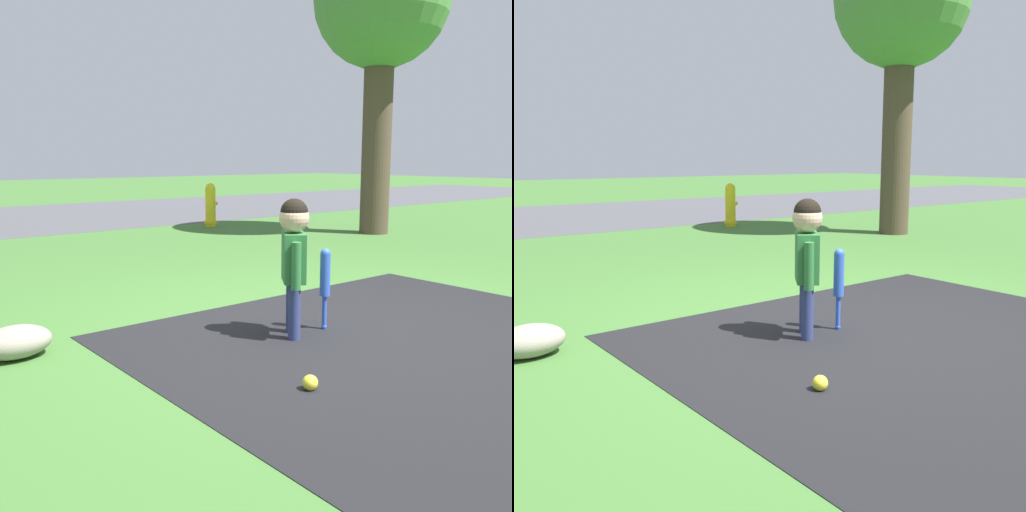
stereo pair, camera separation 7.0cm
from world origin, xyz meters
The scene contains 7 objects.
ground_plane centered at (0.00, 0.00, 0.00)m, with size 60.00×60.00×0.00m, color #3D6B2D.
child centered at (-0.28, 0.08, 0.61)m, with size 0.27×0.32×0.94m.
baseball_bat centered at (0.00, 0.05, 0.38)m, with size 0.07×0.07×0.58m.
sports_ball centered at (-0.83, -0.66, 0.04)m, with size 0.08×0.08×0.08m.
fire_hydrant centered at (2.85, 5.62, 0.37)m, with size 0.25×0.22×0.76m.
tree_near_driveway centered at (4.40, 3.24, 3.43)m, with size 2.06×2.06×4.60m.
edging_rock centered at (-1.88, 0.82, 0.10)m, with size 0.43×0.30×0.20m.
Camera 2 is at (-2.77, -2.71, 1.20)m, focal length 40.00 mm.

